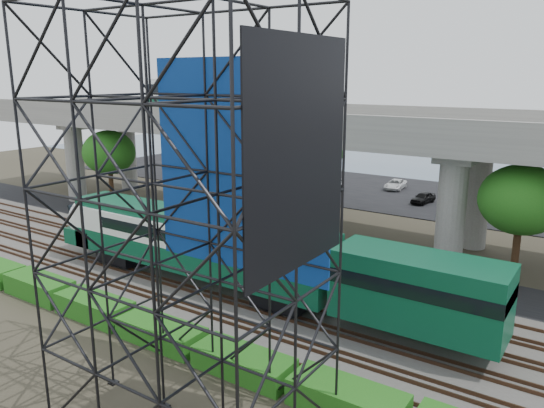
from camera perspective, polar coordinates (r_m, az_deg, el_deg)
The scene contains 13 objects.
ground at distance 30.79m, azimuth -7.32°, elevation -10.87°, with size 140.00×140.00×0.00m, color #474233.
ballast_bed at distance 32.15m, azimuth -4.96°, elevation -9.51°, with size 90.00×12.00×0.20m, color slate.
service_road at distance 38.69m, azimuth 2.94°, elevation -5.48°, with size 90.00×5.00×0.08m, color black.
parking_lot at distance 59.39m, azimuth 14.66°, elevation 0.92°, with size 90.00×18.00×0.08m, color black.
harbor_water at distance 80.18m, azimuth 19.91°, elevation 3.77°, with size 140.00×40.00×0.03m, color #41546C.
rail_tracks at distance 32.08m, azimuth -4.97°, elevation -9.22°, with size 90.00×9.52×0.16m.
commuter_train at distance 31.37m, azimuth -5.57°, elevation -4.69°, with size 29.30×3.06×4.30m.
overpass at distance 42.07m, azimuth 5.78°, elevation 7.46°, with size 80.00×12.00×12.40m.
scaffold_tower at distance 18.60m, azimuth -9.25°, elevation -2.97°, with size 9.36×6.36×15.00m.
hedge_strip at distance 27.13m, azimuth -11.81°, elevation -13.30°, with size 34.60×1.80×1.20m.
trees at distance 44.40m, azimuth 1.61°, elevation 4.41°, with size 40.94×16.94×7.69m.
suv at distance 46.54m, azimuth -10.39°, elevation -1.53°, with size 2.02×4.37×1.21m, color black.
parked_cars at distance 58.71m, azimuth 15.17°, elevation 1.35°, with size 34.81×9.26×1.25m.
Camera 1 is at (18.62, -20.94, 12.76)m, focal length 35.00 mm.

